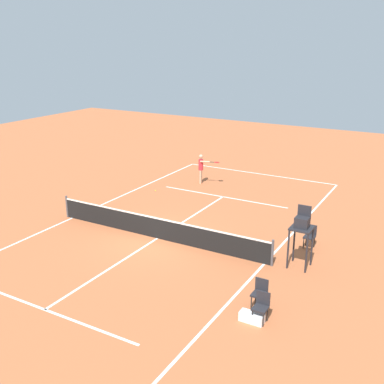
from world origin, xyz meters
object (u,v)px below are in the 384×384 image
courtside_chair_mid (310,235)px  player_serving (202,166)px  tennis_ball (155,191)px  courtside_chair_near (261,306)px  courtside_chair_far (260,292)px  equipment_bag (252,317)px  umpire_chair (302,227)px

courtside_chair_mid → player_serving: bearing=-35.0°
player_serving → tennis_ball: player_serving is taller
courtside_chair_near → courtside_chair_far: (0.34, -0.74, 0.00)m
player_serving → courtside_chair_near: player_serving is taller
courtside_chair_far → equipment_bag: size_ratio=1.25×
player_serving → umpire_chair: 11.37m
player_serving → courtside_chair_mid: bearing=38.3°
tennis_ball → equipment_bag: (-9.81, 9.32, 0.12)m
player_serving → courtside_chair_mid: (-8.22, 5.75, -0.52)m
umpire_chair → courtside_chair_far: (0.26, 3.39, -1.07)m
player_serving → umpire_chair: umpire_chair is taller
courtside_chair_mid → courtside_chair_far: size_ratio=1.00×
player_serving → courtside_chair_near: 14.52m
player_serving → equipment_bag: (-8.24, 11.96, -0.91)m
tennis_ball → equipment_bag: size_ratio=0.09×
player_serving → equipment_bag: 14.56m
umpire_chair → courtside_chair_mid: 2.20m
umpire_chair → courtside_chair_far: umpire_chair is taller
player_serving → umpire_chair: size_ratio=0.73×
courtside_chair_mid → umpire_chair: bearing=94.8°
tennis_ball → umpire_chair: umpire_chair is taller
equipment_bag → player_serving: bearing=-55.4°
player_serving → tennis_ball: size_ratio=26.02×
equipment_bag → courtside_chair_far: bearing=-82.4°
courtside_chair_far → courtside_chair_mid: bearing=-91.1°
courtside_chair_mid → equipment_bag: (-0.02, 6.21, -0.38)m
courtside_chair_mid → courtside_chair_far: (0.10, 5.30, 0.00)m
courtside_chair_near → courtside_chair_far: size_ratio=1.00×
umpire_chair → equipment_bag: (0.14, 4.30, -1.46)m
courtside_chair_near → courtside_chair_mid: 6.04m
courtside_chair_near → equipment_bag: 0.47m
tennis_ball → courtside_chair_far: size_ratio=0.07×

